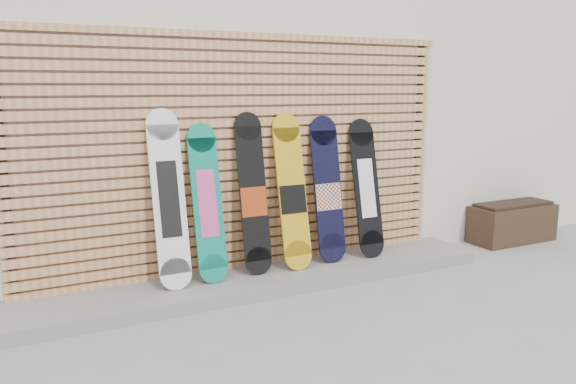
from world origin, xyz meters
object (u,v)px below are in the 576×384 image
Objects in this scene: snowboard_4 at (328,190)px; snowboard_5 at (366,188)px; planter_box at (512,222)px; snowboard_3 at (292,193)px; snowboard_0 at (169,199)px; snowboard_1 at (207,203)px; snowboard_2 at (253,195)px.

snowboard_4 is 0.44m from snowboard_5.
planter_box is 2.99m from snowboard_3.
snowboard_0 reaches higher than planter_box.
snowboard_0 is 1.10× the size of snowboard_1.
snowboard_0 is 1.04× the size of snowboard_3.
snowboard_1 is 1.23m from snowboard_4.
snowboard_3 is at bearing -175.99° from snowboard_4.
snowboard_2 is at bearing 1.57° from snowboard_0.
snowboard_4 is at bearing 0.22° from snowboard_2.
snowboard_0 reaches higher than snowboard_5.
snowboard_3 reaches higher than planter_box.
snowboard_4 is (-2.52, 0.04, 0.59)m from planter_box.
snowboard_0 is 1.58m from snowboard_4.
snowboard_0 is at bearing -178.43° from snowboard_2.
snowboard_3 is (0.83, -0.01, 0.03)m from snowboard_1.
snowboard_1 is 1.67m from snowboard_5.
snowboard_0 is 0.35m from snowboard_1.
snowboard_1 is at bearing 179.20° from snowboard_3.
snowboard_2 is at bearing -179.78° from snowboard_4.
snowboard_5 is at bearing -2.37° from snowboard_4.
snowboard_5 is at bearing -0.04° from snowboard_1.
planter_box is 0.76× the size of snowboard_5.
planter_box is at bearing -0.15° from snowboard_3.
snowboard_1 is at bearing 1.28° from snowboard_0.
snowboard_0 is at bearing -179.11° from snowboard_4.
snowboard_2 reaches higher than snowboard_3.
planter_box is 0.69× the size of snowboard_0.
snowboard_3 reaches higher than snowboard_4.
snowboard_4 is at bearing 0.89° from snowboard_0.
snowboard_1 is 1.00× the size of snowboard_5.
snowboard_5 is at bearing 179.51° from planter_box.
snowboard_4 is (0.41, 0.03, -0.02)m from snowboard_3.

